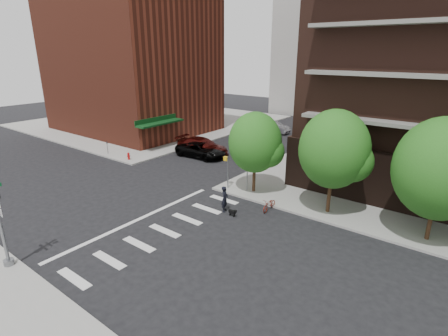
{
  "coord_description": "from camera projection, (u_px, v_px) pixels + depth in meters",
  "views": [
    {
      "loc": [
        17.6,
        -12.95,
        10.56
      ],
      "look_at": [
        3.0,
        6.0,
        2.5
      ],
      "focal_mm": 28.0,
      "sensor_mm": 36.0,
      "label": 1
    }
  ],
  "objects": [
    {
      "name": "sidewalk_nw",
      "position": [
        154.0,
        121.0,
        55.06
      ],
      "size": [
        31.0,
        33.0,
        0.15
      ],
      "primitive_type": "cube",
      "color": "gray",
      "rests_on": "ground"
    },
    {
      "name": "parked_car_maroon",
      "position": [
        202.0,
        146.0,
        37.32
      ],
      "size": [
        2.81,
        6.1,
        1.73
      ],
      "primitive_type": "imported",
      "rotation": [
        0.0,
        0.0,
        1.64
      ],
      "color": "#3F0B09",
      "rests_on": "ground"
    },
    {
      "name": "traffic_signal",
      "position": [
        0.0,
        220.0,
        17.06
      ],
      "size": [
        0.9,
        0.75,
        6.0
      ],
      "color": "slate",
      "rests_on": "sidewalk_s"
    },
    {
      "name": "tree_a",
      "position": [
        255.0,
        143.0,
        26.05
      ],
      "size": [
        4.0,
        4.0,
        5.9
      ],
      "color": "#301E11",
      "rests_on": "sidewalk_ne"
    },
    {
      "name": "crosswalk",
      "position": [
        156.0,
        227.0,
        22.0
      ],
      "size": [
        3.85,
        13.0,
        0.01
      ],
      "color": "silver",
      "rests_on": "ground"
    },
    {
      "name": "parked_car_silver",
      "position": [
        273.0,
        127.0,
        47.16
      ],
      "size": [
        1.69,
        4.68,
        1.53
      ],
      "primitive_type": "imported",
      "rotation": [
        0.0,
        0.0,
        1.56
      ],
      "color": "#93949A",
      "rests_on": "ground"
    },
    {
      "name": "scooter",
      "position": [
        269.0,
        205.0,
        24.2
      ],
      "size": [
        0.63,
        1.66,
        0.86
      ],
      "primitive_type": "imported",
      "rotation": [
        0.0,
        0.0,
        0.04
      ],
      "color": "maroon",
      "rests_on": "ground"
    },
    {
      "name": "midrise_nw",
      "position": [
        130.0,
        54.0,
        46.27
      ],
      "size": [
        21.4,
        15.5,
        20.0
      ],
      "color": "maroon",
      "rests_on": "sidewalk_nw"
    },
    {
      "name": "ground",
      "position": [
        134.0,
        217.0,
        23.28
      ],
      "size": [
        120.0,
        120.0,
        0.0
      ],
      "primitive_type": "plane",
      "color": "black",
      "rests_on": "ground"
    },
    {
      "name": "parked_car_black",
      "position": [
        201.0,
        150.0,
        36.27
      ],
      "size": [
        2.76,
        5.6,
        1.53
      ],
      "primitive_type": "imported",
      "rotation": [
        0.0,
        0.0,
        1.61
      ],
      "color": "black",
      "rests_on": "ground"
    },
    {
      "name": "dog_walker",
      "position": [
        225.0,
        199.0,
        23.92
      ],
      "size": [
        0.78,
        0.64,
        1.83
      ],
      "primitive_type": "imported",
      "rotation": [
        0.0,
        0.0,
        1.93
      ],
      "color": "black",
      "rests_on": "ground"
    },
    {
      "name": "tree_b",
      "position": [
        334.0,
        149.0,
        22.42
      ],
      "size": [
        4.5,
        4.5,
        6.65
      ],
      "color": "#301E11",
      "rests_on": "sidewalk_ne"
    },
    {
      "name": "pedestrian_signal",
      "position": [
        232.0,
        168.0,
        27.29
      ],
      "size": [
        2.18,
        0.67,
        2.6
      ],
      "color": "slate",
      "rests_on": "sidewalk_ne"
    },
    {
      "name": "parking_meter",
      "position": [
        107.0,
        146.0,
        36.92
      ],
      "size": [
        0.1,
        0.08,
        1.32
      ],
      "color": "black",
      "rests_on": "sidewalk_nw"
    },
    {
      "name": "tree_c",
      "position": [
        441.0,
        169.0,
        18.98
      ],
      "size": [
        5.0,
        5.0,
        6.8
      ],
      "color": "#301E11",
      "rests_on": "sidewalk_ne"
    },
    {
      "name": "dog",
      "position": [
        233.0,
        212.0,
        23.34
      ],
      "size": [
        0.61,
        0.19,
        0.52
      ],
      "rotation": [
        0.0,
        0.0,
        -0.04
      ],
      "color": "black",
      "rests_on": "ground"
    },
    {
      "name": "fire_hydrant",
      "position": [
        129.0,
        156.0,
        35.03
      ],
      "size": [
        0.24,
        0.24,
        0.73
      ],
      "color": "#A50C0C",
      "rests_on": "sidewalk_nw"
    }
  ]
}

